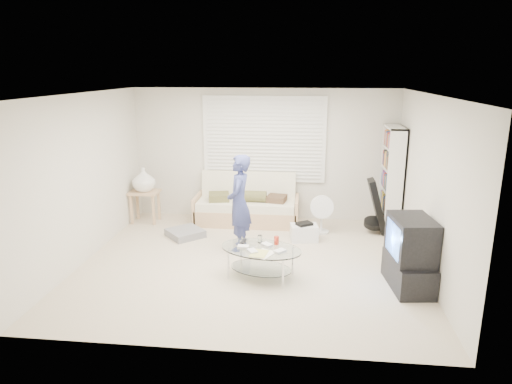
# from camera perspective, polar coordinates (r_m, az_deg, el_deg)

# --- Properties ---
(ground) EXTENTS (5.00, 5.00, 0.00)m
(ground) POSITION_cam_1_polar(r_m,az_deg,el_deg) (6.97, -0.75, -8.84)
(ground) COLOR #B5A88C
(ground) RESTS_ON ground
(room_shell) EXTENTS (5.02, 4.52, 2.51)m
(room_shell) POSITION_cam_1_polar(r_m,az_deg,el_deg) (6.96, -0.31, 5.16)
(room_shell) COLOR beige
(room_shell) RESTS_ON ground
(window_blinds) EXTENTS (2.32, 0.08, 1.62)m
(window_blinds) POSITION_cam_1_polar(r_m,az_deg,el_deg) (8.66, 1.00, 6.58)
(window_blinds) COLOR silver
(window_blinds) RESTS_ON ground
(futon_sofa) EXTENTS (1.94, 0.78, 0.95)m
(futon_sofa) POSITION_cam_1_polar(r_m,az_deg,el_deg) (8.64, -1.14, -1.86)
(futon_sofa) COLOR tan
(futon_sofa) RESTS_ON ground
(grey_floor_pillow) EXTENTS (0.77, 0.77, 0.12)m
(grey_floor_pillow) POSITION_cam_1_polar(r_m,az_deg,el_deg) (8.10, -8.83, -5.09)
(grey_floor_pillow) COLOR slate
(grey_floor_pillow) RESTS_ON ground
(side_table) EXTENTS (0.53, 0.43, 1.06)m
(side_table) POSITION_cam_1_polar(r_m,az_deg,el_deg) (8.82, -13.85, 1.22)
(side_table) COLOR tan
(side_table) RESTS_ON ground
(bookshelf) EXTENTS (0.30, 0.79, 1.87)m
(bookshelf) POSITION_cam_1_polar(r_m,az_deg,el_deg) (8.48, 16.55, 1.56)
(bookshelf) COLOR white
(bookshelf) RESTS_ON ground
(guitar_case) EXTENTS (0.40, 0.36, 0.96)m
(guitar_case) POSITION_cam_1_polar(r_m,az_deg,el_deg) (8.32, 14.81, -2.17)
(guitar_case) COLOR black
(guitar_case) RESTS_ON ground
(floor_fan) EXTENTS (0.42, 0.28, 0.69)m
(floor_fan) POSITION_cam_1_polar(r_m,az_deg,el_deg) (8.17, 8.23, -2.35)
(floor_fan) COLOR white
(floor_fan) RESTS_ON ground
(storage_bin) EXTENTS (0.50, 0.38, 0.32)m
(storage_bin) POSITION_cam_1_polar(r_m,az_deg,el_deg) (7.85, 6.02, -5.01)
(storage_bin) COLOR white
(storage_bin) RESTS_ON ground
(tv_unit) EXTENTS (0.58, 0.94, 0.97)m
(tv_unit) POSITION_cam_1_polar(r_m,az_deg,el_deg) (6.40, 18.68, -7.35)
(tv_unit) COLOR black
(tv_unit) RESTS_ON ground
(coffee_table) EXTENTS (1.30, 1.00, 0.55)m
(coffee_table) POSITION_cam_1_polar(r_m,az_deg,el_deg) (6.40, 0.63, -7.70)
(coffee_table) COLOR silver
(coffee_table) RESTS_ON ground
(standing_person) EXTENTS (0.39, 0.58, 1.56)m
(standing_person) POSITION_cam_1_polar(r_m,az_deg,el_deg) (7.23, -2.12, -1.41)
(standing_person) COLOR navy
(standing_person) RESTS_ON ground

